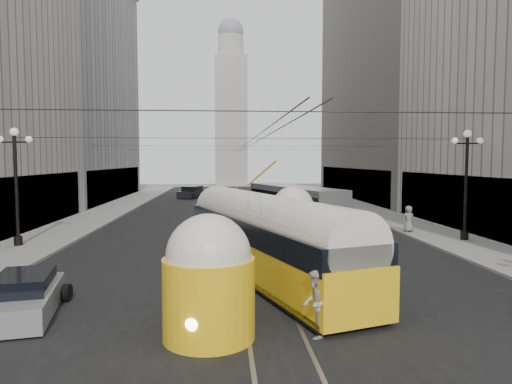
{
  "coord_description": "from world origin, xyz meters",
  "views": [
    {
      "loc": [
        -1.39,
        -7.42,
        4.78
      ],
      "look_at": [
        0.11,
        13.94,
        3.28
      ],
      "focal_mm": 32.0,
      "sensor_mm": 36.0,
      "label": 1
    }
  ],
  "objects": [
    {
      "name": "lamppost_left_mid",
      "position": [
        -12.6,
        18.0,
        3.74
      ],
      "size": [
        1.86,
        0.44,
        6.37
      ],
      "color": "black",
      "rests_on": "sidewalk_left"
    },
    {
      "name": "catenary",
      "position": [
        0.12,
        31.49,
        5.88
      ],
      "size": [
        25.0,
        72.0,
        0.23
      ],
      "color": "black",
      "rests_on": "ground"
    },
    {
      "name": "sedan_white_far",
      "position": [
        2.3,
        40.87,
        0.63
      ],
      "size": [
        2.81,
        4.69,
        1.39
      ],
      "color": "silver",
      "rests_on": "ground"
    },
    {
      "name": "rail_right",
      "position": [
        0.75,
        32.5,
        0.0
      ],
      "size": [
        0.12,
        85.0,
        0.04
      ],
      "primitive_type": "cube",
      "color": "gray",
      "rests_on": "ground"
    },
    {
      "name": "rail_left",
      "position": [
        -0.75,
        32.5,
        0.0
      ],
      "size": [
        0.12,
        85.0,
        0.04
      ],
      "primitive_type": "cube",
      "color": "gray",
      "rests_on": "ground"
    },
    {
      "name": "building_left_far",
      "position": [
        -19.99,
        48.0,
        14.31
      ],
      "size": [
        12.6,
        28.6,
        28.6
      ],
      "color": "#999999",
      "rests_on": "ground"
    },
    {
      "name": "sedan_dark_far",
      "position": [
        -5.38,
        50.49,
        0.69
      ],
      "size": [
        3.65,
        5.22,
        1.52
      ],
      "color": "black",
      "rests_on": "ground"
    },
    {
      "name": "city_bus",
      "position": [
        3.73,
        25.54,
        1.58
      ],
      "size": [
        5.79,
        11.78,
        2.89
      ],
      "color": "#989B9D",
      "rests_on": "ground"
    },
    {
      "name": "sedan_silver",
      "position": [
        -7.5,
        6.73,
        0.6
      ],
      "size": [
        2.5,
        4.44,
        1.32
      ],
      "color": "#9C9CA1",
      "rests_on": "ground"
    },
    {
      "name": "building_right_far",
      "position": [
        20.0,
        48.0,
        16.31
      ],
      "size": [
        12.6,
        32.6,
        32.6
      ],
      "color": "#514C47",
      "rests_on": "ground"
    },
    {
      "name": "road",
      "position": [
        0.0,
        32.5,
        0.0
      ],
      "size": [
        20.0,
        85.0,
        0.02
      ],
      "primitive_type": "cube",
      "color": "black",
      "rests_on": "ground"
    },
    {
      "name": "lamppost_right_mid",
      "position": [
        12.6,
        18.0,
        3.74
      ],
      "size": [
        1.86,
        0.44,
        6.37
      ],
      "color": "black",
      "rests_on": "sidewalk_right"
    },
    {
      "name": "pedestrian_sidewalk_right",
      "position": [
        10.5,
        21.04,
        1.0
      ],
      "size": [
        0.9,
        0.63,
        1.7
      ],
      "primitive_type": "imported",
      "rotation": [
        0.0,
        0.0,
        3.3
      ],
      "color": "slate",
      "rests_on": "sidewalk_right"
    },
    {
      "name": "distant_tower",
      "position": [
        0.0,
        80.0,
        14.97
      ],
      "size": [
        6.0,
        6.0,
        31.36
      ],
      "color": "#B2AFA8",
      "rests_on": "ground"
    },
    {
      "name": "sidewalk_right",
      "position": [
        12.0,
        36.0,
        0.07
      ],
      "size": [
        4.0,
        72.0,
        0.15
      ],
      "primitive_type": "cube",
      "color": "gray",
      "rests_on": "ground"
    },
    {
      "name": "pedestrian_crossing_b",
      "position": [
        1.06,
        4.47,
        0.92
      ],
      "size": [
        0.88,
        1.03,
        1.84
      ],
      "primitive_type": "imported",
      "rotation": [
        0.0,
        0.0,
        -1.8
      ],
      "color": "beige",
      "rests_on": "ground"
    },
    {
      "name": "streetcar",
      "position": [
        0.26,
        10.79,
        1.67
      ],
      "size": [
        6.61,
        14.92,
        3.42
      ],
      "color": "yellow",
      "rests_on": "ground"
    },
    {
      "name": "sidewalk_left",
      "position": [
        -12.0,
        36.0,
        0.07
      ],
      "size": [
        4.0,
        72.0,
        0.15
      ],
      "primitive_type": "cube",
      "color": "gray",
      "rests_on": "ground"
    }
  ]
}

